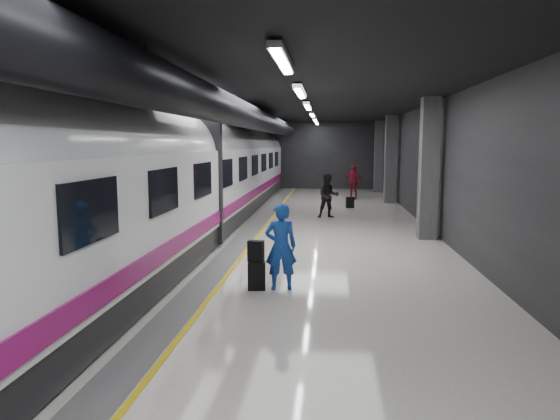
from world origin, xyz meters
name	(u,v)px	position (x,y,z in m)	size (l,w,h in m)	color
ground	(281,248)	(0.00, 0.00, 0.00)	(40.00, 40.00, 0.00)	silver
platform_hall	(274,128)	(-0.29, 0.96, 3.54)	(10.02, 40.02, 4.51)	black
train	(171,177)	(-3.25, 0.00, 2.07)	(3.05, 38.00, 4.05)	black
traveler_main	(281,247)	(0.40, -4.14, 0.91)	(0.67, 0.44, 1.83)	blue
suitcase_main	(257,276)	(-0.11, -4.22, 0.30)	(0.37, 0.23, 0.60)	black
shoulder_bag	(256,251)	(-0.12, -4.19, 0.82)	(0.33, 0.18, 0.44)	black
traveler_far_a	(328,196)	(1.37, 6.31, 0.92)	(0.89, 0.69, 1.83)	black
traveler_far_b	(353,182)	(2.75, 13.58, 0.95)	(1.12, 0.47, 1.91)	maroon
suitcase_far	(350,202)	(2.42, 9.63, 0.26)	(0.36, 0.23, 0.53)	black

